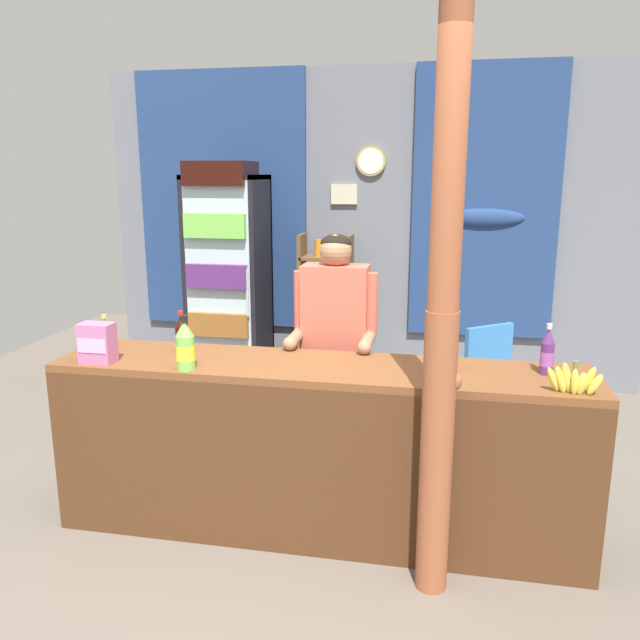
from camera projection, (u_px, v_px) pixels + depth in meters
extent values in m
plane|color=#665B51|center=(332.00, 459.00, 4.37)|extent=(7.91, 7.91, 0.00)
cube|color=slate|center=(368.00, 229.00, 5.85)|extent=(4.92, 0.12, 2.85)
cube|color=navy|center=(222.00, 201.00, 5.96)|extent=(1.61, 0.04, 2.37)
ellipsoid|color=navy|center=(222.00, 214.00, 5.97)|extent=(0.89, 0.10, 0.16)
cube|color=navy|center=(485.00, 204.00, 5.51)|extent=(1.26, 0.04, 2.37)
ellipsoid|color=navy|center=(484.00, 218.00, 5.52)|extent=(0.69, 0.10, 0.16)
cylinder|color=tan|center=(371.00, 161.00, 5.63)|extent=(0.26, 0.03, 0.26)
cylinder|color=white|center=(371.00, 161.00, 5.61)|extent=(0.22, 0.01, 0.22)
cube|color=beige|center=(344.00, 194.00, 5.74)|extent=(0.24, 0.02, 0.18)
cube|color=brown|center=(319.00, 368.00, 3.32)|extent=(2.82, 0.56, 0.04)
cube|color=#4E2E18|center=(309.00, 474.00, 3.18)|extent=(2.82, 0.04, 0.91)
cube|color=#4E2E18|center=(89.00, 432.00, 3.69)|extent=(0.08, 0.51, 0.91)
cube|color=#4E2E18|center=(586.00, 474.00, 3.17)|extent=(0.08, 0.51, 0.91)
cylinder|color=#995133|center=(436.00, 455.00, 2.88)|extent=(0.15, 0.15, 1.35)
cylinder|color=#995133|center=(450.00, 149.00, 2.58)|extent=(0.14, 0.14, 1.35)
ellipsoid|color=#995133|center=(455.00, 382.00, 2.79)|extent=(0.06, 0.05, 0.08)
cube|color=black|center=(239.00, 281.00, 5.85)|extent=(0.64, 0.04, 1.92)
cube|color=black|center=(197.00, 285.00, 5.65)|extent=(0.04, 0.58, 1.92)
cube|color=black|center=(262.00, 287.00, 5.53)|extent=(0.04, 0.58, 1.92)
cube|color=black|center=(226.00, 177.00, 5.38)|extent=(0.64, 0.58, 0.04)
cube|color=black|center=(233.00, 384.00, 5.80)|extent=(0.64, 0.58, 0.08)
cube|color=silver|center=(218.00, 286.00, 5.31)|extent=(0.58, 0.02, 1.76)
cylinder|color=#B7B7BC|center=(247.00, 293.00, 5.24)|extent=(0.02, 0.02, 0.40)
cube|color=silver|center=(231.00, 329.00, 5.68)|extent=(0.56, 0.50, 0.02)
cube|color=brown|center=(226.00, 320.00, 5.54)|extent=(0.52, 0.46, 0.20)
cube|color=silver|center=(229.00, 283.00, 5.58)|extent=(0.56, 0.50, 0.02)
cube|color=#56286B|center=(225.00, 273.00, 5.45)|extent=(0.52, 0.46, 0.20)
cube|color=silver|center=(228.00, 236.00, 5.49)|extent=(0.56, 0.50, 0.02)
cube|color=#75C64C|center=(223.00, 224.00, 5.35)|extent=(0.52, 0.46, 0.20)
cube|color=silver|center=(226.00, 187.00, 5.39)|extent=(0.56, 0.50, 0.02)
cube|color=black|center=(221.00, 173.00, 5.26)|extent=(0.52, 0.46, 0.20)
cube|color=brown|center=(302.00, 310.00, 5.84)|extent=(0.04, 0.28, 1.40)
cube|color=brown|center=(349.00, 312.00, 5.76)|extent=(0.04, 0.28, 1.40)
cube|color=brown|center=(326.00, 258.00, 5.69)|extent=(0.44, 0.28, 0.02)
cylinder|color=orange|center=(319.00, 248.00, 5.68)|extent=(0.07, 0.07, 0.15)
cylinder|color=#75C64C|center=(333.00, 249.00, 5.66)|extent=(0.06, 0.06, 0.14)
cube|color=brown|center=(326.00, 303.00, 5.78)|extent=(0.44, 0.28, 0.02)
cylinder|color=#56286B|center=(319.00, 294.00, 5.78)|extent=(0.06, 0.06, 0.15)
cylinder|color=#75C64C|center=(333.00, 296.00, 5.75)|extent=(0.06, 0.06, 0.12)
cube|color=brown|center=(326.00, 347.00, 5.88)|extent=(0.44, 0.28, 0.02)
cylinder|color=#75C64C|center=(319.00, 338.00, 5.87)|extent=(0.06, 0.06, 0.16)
cylinder|color=black|center=(333.00, 340.00, 5.85)|extent=(0.07, 0.07, 0.12)
cube|color=#3884D6|center=(469.00, 374.00, 4.82)|extent=(0.62, 0.62, 0.04)
cube|color=#3884D6|center=(489.00, 352.00, 4.60)|extent=(0.35, 0.29, 0.40)
cylinder|color=#3884D6|center=(470.00, 390.00, 5.12)|extent=(0.04, 0.04, 0.44)
cylinder|color=#3884D6|center=(432.00, 397.00, 4.95)|extent=(0.04, 0.04, 0.44)
cylinder|color=#3884D6|center=(503.00, 405.00, 4.79)|extent=(0.04, 0.04, 0.44)
cylinder|color=#3884D6|center=(464.00, 413.00, 4.62)|extent=(0.04, 0.04, 0.44)
cube|color=#3884D6|center=(490.00, 355.00, 4.88)|extent=(0.28, 0.34, 0.03)
cube|color=#3884D6|center=(449.00, 362.00, 4.70)|extent=(0.28, 0.34, 0.03)
cylinder|color=#28282D|center=(321.00, 421.00, 3.94)|extent=(0.11, 0.11, 0.85)
cylinder|color=#28282D|center=(348.00, 423.00, 3.91)|extent=(0.11, 0.11, 0.85)
cube|color=#D15B47|center=(335.00, 311.00, 3.76)|extent=(0.39, 0.20, 0.55)
sphere|color=#997051|center=(336.00, 251.00, 3.68)|extent=(0.19, 0.19, 0.19)
ellipsoid|color=black|center=(336.00, 243.00, 3.68)|extent=(0.18, 0.18, 0.10)
cylinder|color=#D15B47|center=(301.00, 302.00, 3.79)|extent=(0.08, 0.08, 0.37)
cylinder|color=#997051|center=(295.00, 338.00, 3.69)|extent=(0.07, 0.26, 0.07)
sphere|color=#997051|center=(290.00, 344.00, 3.57)|extent=(0.08, 0.08, 0.08)
cylinder|color=#D15B47|center=(371.00, 304.00, 3.71)|extent=(0.08, 0.08, 0.37)
cylinder|color=#997051|center=(367.00, 342.00, 3.61)|extent=(0.07, 0.26, 0.07)
sphere|color=#997051|center=(364.00, 348.00, 3.49)|extent=(0.08, 0.08, 0.08)
cylinder|color=#75C64C|center=(186.00, 353.00, 3.22)|extent=(0.09, 0.09, 0.18)
cone|color=#75C64C|center=(184.00, 328.00, 3.19)|extent=(0.09, 0.09, 0.08)
cylinder|color=black|center=(184.00, 318.00, 3.18)|extent=(0.04, 0.04, 0.03)
cylinder|color=yellow|center=(186.00, 353.00, 3.22)|extent=(0.10, 0.10, 0.08)
cylinder|color=#56286B|center=(547.00, 359.00, 3.14)|extent=(0.07, 0.07, 0.16)
cone|color=#56286B|center=(549.00, 336.00, 3.11)|extent=(0.07, 0.07, 0.07)
cylinder|color=silver|center=(550.00, 326.00, 3.10)|extent=(0.03, 0.03, 0.03)
cylinder|color=purple|center=(547.00, 359.00, 3.14)|extent=(0.07, 0.07, 0.07)
cylinder|color=brown|center=(106.00, 339.00, 3.58)|extent=(0.06, 0.06, 0.13)
cone|color=brown|center=(105.00, 323.00, 3.56)|extent=(0.06, 0.06, 0.06)
cylinder|color=#E5CC4C|center=(104.00, 316.00, 3.55)|extent=(0.03, 0.03, 0.02)
cylinder|color=#E5D166|center=(106.00, 339.00, 3.58)|extent=(0.06, 0.06, 0.06)
cylinder|color=orange|center=(450.00, 357.00, 3.22)|extent=(0.07, 0.07, 0.13)
cone|color=orange|center=(451.00, 339.00, 3.19)|extent=(0.07, 0.07, 0.06)
cylinder|color=white|center=(452.00, 331.00, 3.18)|extent=(0.03, 0.03, 0.02)
cylinder|color=#194C99|center=(450.00, 357.00, 3.22)|extent=(0.08, 0.08, 0.06)
cylinder|color=black|center=(182.00, 339.00, 3.54)|extent=(0.07, 0.07, 0.14)
cone|color=black|center=(181.00, 321.00, 3.52)|extent=(0.07, 0.07, 0.07)
cylinder|color=red|center=(180.00, 313.00, 3.51)|extent=(0.03, 0.03, 0.02)
cylinder|color=red|center=(182.00, 339.00, 3.54)|extent=(0.07, 0.07, 0.07)
cube|color=#B76699|center=(97.00, 343.00, 3.32)|extent=(0.17, 0.11, 0.21)
cube|color=#F7A5D8|center=(91.00, 346.00, 3.27)|extent=(0.16, 0.00, 0.07)
ellipsoid|color=#DBCC42|center=(553.00, 380.00, 2.90)|extent=(0.08, 0.04, 0.13)
ellipsoid|color=#DBCC42|center=(560.00, 380.00, 2.88)|extent=(0.08, 0.03, 0.14)
ellipsoid|color=#DBCC42|center=(567.00, 378.00, 2.88)|extent=(0.07, 0.03, 0.15)
ellipsoid|color=#DBCC42|center=(575.00, 382.00, 2.86)|extent=(0.04, 0.03, 0.13)
ellipsoid|color=#DBCC42|center=(581.00, 384.00, 2.85)|extent=(0.05, 0.04, 0.12)
ellipsoid|color=#DBCC42|center=(588.00, 380.00, 2.86)|extent=(0.09, 0.03, 0.15)
ellipsoid|color=#DBCC42|center=(595.00, 385.00, 2.84)|extent=(0.09, 0.04, 0.12)
cylinder|color=olive|center=(576.00, 366.00, 2.85)|extent=(0.02, 0.02, 0.05)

